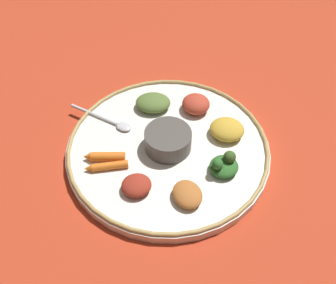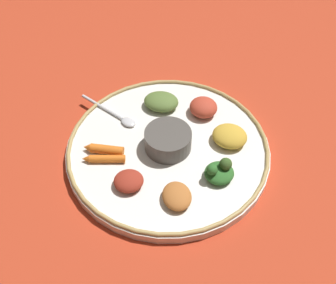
{
  "view_description": "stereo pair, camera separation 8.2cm",
  "coord_description": "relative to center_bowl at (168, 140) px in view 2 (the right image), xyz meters",
  "views": [
    {
      "loc": [
        -0.07,
        0.54,
        0.65
      ],
      "look_at": [
        0.0,
        0.0,
        0.03
      ],
      "focal_mm": 43.88,
      "sensor_mm": 36.0,
      "label": 1
    },
    {
      "loc": [
        -0.15,
        0.52,
        0.65
      ],
      "look_at": [
        0.0,
        0.0,
        0.03
      ],
      "focal_mm": 43.88,
      "sensor_mm": 36.0,
      "label": 2
    }
  ],
  "objects": [
    {
      "name": "greens_pile",
      "position": [
        -0.11,
        0.04,
        -0.01
      ],
      "size": [
        0.08,
        0.08,
        0.04
      ],
      "color": "#2D6628",
      "rests_on": "platter"
    },
    {
      "name": "ground_plane",
      "position": [
        0.0,
        0.0,
        -0.04
      ],
      "size": [
        2.4,
        2.4,
        0.0
      ],
      "primitive_type": "plane",
      "color": "#B7381E"
    },
    {
      "name": "spoon",
      "position": [
        0.13,
        -0.05,
        -0.02
      ],
      "size": [
        0.15,
        0.07,
        0.01
      ],
      "color": "silver",
      "rests_on": "platter"
    },
    {
      "name": "carrot_near_spoon",
      "position": [
        0.12,
        0.05,
        -0.01
      ],
      "size": [
        0.08,
        0.03,
        0.02
      ],
      "color": "orange",
      "rests_on": "platter"
    },
    {
      "name": "platter_rim",
      "position": [
        0.0,
        0.0,
        -0.02
      ],
      "size": [
        0.41,
        0.41,
        0.01
      ],
      "primitive_type": "torus",
      "color": "tan",
      "rests_on": "platter"
    },
    {
      "name": "mound_chickpea",
      "position": [
        -0.05,
        0.12,
        -0.01
      ],
      "size": [
        0.08,
        0.08,
        0.02
      ],
      "primitive_type": "ellipsoid",
      "rotation": [
        0.0,
        0.0,
        5.22
      ],
      "color": "#B2662D",
      "rests_on": "platter"
    },
    {
      "name": "platter",
      "position": [
        0.0,
        0.0,
        -0.03
      ],
      "size": [
        0.41,
        0.41,
        0.02
      ],
      "primitive_type": "cylinder",
      "color": "white",
      "rests_on": "ground_plane"
    },
    {
      "name": "mound_collards",
      "position": [
        0.05,
        -0.11,
        -0.01
      ],
      "size": [
        0.08,
        0.07,
        0.03
      ],
      "primitive_type": "ellipsoid",
      "rotation": [
        0.0,
        0.0,
        3.24
      ],
      "color": "#567033",
      "rests_on": "platter"
    },
    {
      "name": "center_bowl",
      "position": [
        0.0,
        0.0,
        0.0
      ],
      "size": [
        0.09,
        0.09,
        0.04
      ],
      "color": "#4C4742",
      "rests_on": "platter"
    },
    {
      "name": "carrot_outer",
      "position": [
        0.11,
        0.07,
        -0.01
      ],
      "size": [
        0.09,
        0.04,
        0.02
      ],
      "color": "orange",
      "rests_on": "platter"
    },
    {
      "name": "mound_lentil_yellow",
      "position": [
        -0.12,
        -0.05,
        -0.01
      ],
      "size": [
        0.08,
        0.07,
        0.03
      ],
      "primitive_type": "ellipsoid",
      "rotation": [
        0.0,
        0.0,
        6.18
      ],
      "color": "gold",
      "rests_on": "platter"
    },
    {
      "name": "mound_beet",
      "position": [
        0.04,
        0.11,
        -0.01
      ],
      "size": [
        0.07,
        0.07,
        0.03
      ],
      "primitive_type": "ellipsoid",
      "rotation": [
        0.0,
        0.0,
        0.4
      ],
      "color": "maroon",
      "rests_on": "platter"
    },
    {
      "name": "mound_berbere_red",
      "position": [
        -0.05,
        -0.12,
        -0.01
      ],
      "size": [
        0.08,
        0.08,
        0.03
      ],
      "primitive_type": "ellipsoid",
      "rotation": [
        0.0,
        0.0,
        1.09
      ],
      "color": "#B73D28",
      "rests_on": "platter"
    }
  ]
}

